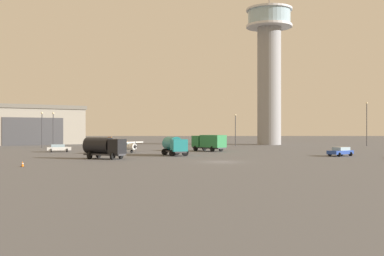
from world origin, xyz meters
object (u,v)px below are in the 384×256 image
Objects in this scene: airplane_white at (122,145)px; light_post_north at (235,127)px; control_tower at (269,62)px; light_post_centre at (367,120)px; car_white at (59,148)px; truck_fuel_tanker_black at (104,147)px; traffic_cone_near_left at (23,164)px; truck_fuel_tanker_teal at (174,145)px; light_post_west at (53,126)px; car_blue at (340,151)px; light_post_east at (42,126)px; truck_box_green at (209,142)px.

light_post_north reaches higher than airplane_white.
control_tower is 28.02m from light_post_centre.
truck_fuel_tanker_black is at bearing -75.26° from car_white.
truck_fuel_tanker_black reaches higher than traffic_cone_near_left.
light_post_west is at bearing -158.01° from truck_fuel_tanker_teal.
car_blue is 47.66m from car_white.
light_post_centre is at bearing 6.75° from car_white.
airplane_white reaches higher than car_blue.
light_post_north is at bearing 14.71° from light_post_east.
control_tower reaches higher than light_post_east.
light_post_centre is (44.76, 38.72, 4.46)m from truck_fuel_tanker_teal.
light_post_west is at bearing 165.31° from airplane_white.
light_post_east is at bearing 170.30° from airplane_white.
airplane_white is at bearing 62.74° from truck_box_green.
traffic_cone_near_left is (-41.02, -19.16, -0.43)m from car_blue.
truck_fuel_tanker_black is (-9.40, -7.97, 0.05)m from truck_fuel_tanker_teal.
car_white is at bearing -140.75° from light_post_north.
truck_fuel_tanker_teal is 0.82× the size of light_post_north.
truck_fuel_tanker_black is 22.11m from car_white.
airplane_white is 1.84× the size of car_white.
light_post_west is (-51.97, 31.21, 3.90)m from car_blue.
truck_fuel_tanker_black is at bearing -120.08° from control_tower.
airplane_white is 1.35× the size of truck_fuel_tanker_black.
control_tower is 8.88× the size of car_blue.
control_tower reaches higher than truck_fuel_tanker_teal.
truck_fuel_tanker_black is at bearing -55.74° from airplane_white.
truck_box_green reaches higher than car_white.
truck_box_green is 0.84× the size of light_post_north.
truck_box_green is at bearing 77.76° from truck_fuel_tanker_black.
truck_fuel_tanker_teal is 0.80× the size of light_post_east.
light_post_east is at bearing -154.61° from truck_fuel_tanker_teal.
truck_fuel_tanker_black is 14.83m from traffic_cone_near_left.
control_tower is 61.12m from car_white.
truck_box_green is 26.69m from light_post_north.
traffic_cone_near_left is (-29.43, -60.17, -4.28)m from light_post_north.
truck_fuel_tanker_teal is at bearing -44.06° from car_white.
traffic_cone_near_left is (-6.53, -13.24, -1.36)m from truck_fuel_tanker_black.
control_tower is 56.97m from truck_fuel_tanker_teal.
truck_box_green reaches higher than airplane_white.
light_post_east is at bearing 142.06° from truck_fuel_tanker_black.
light_post_east is (-2.01, -1.33, 0.01)m from light_post_west.
light_post_centre is (54.16, 46.69, 4.41)m from truck_fuel_tanker_black.
light_post_north is (22.76, 30.37, 3.34)m from airplane_white.
truck_fuel_tanker_teal is 59.35m from light_post_centre.
control_tower is at bearing 156.21° from light_post_centre.
car_white is at bearing 144.44° from truck_fuel_tanker_black.
car_white is at bearing -50.20° from car_blue.
car_blue is 45.58m from light_post_centre.
light_post_north is at bearing -136.14° from control_tower.
light_post_centre reaches higher than light_post_north.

